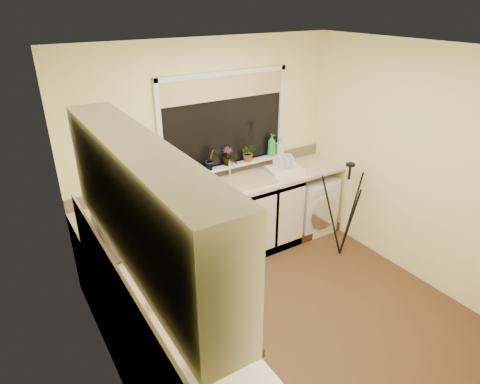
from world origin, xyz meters
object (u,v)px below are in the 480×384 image
object	(u,v)px
glass_jug	(203,347)
cup_back	(292,164)
dish_rack	(285,170)
cup_left	(185,319)
microwave	(122,228)
plant_c	(227,156)
kettle	(138,242)
steel_jar	(157,298)
washing_machine	(310,204)
plant_d	(248,152)
laptop	(187,189)
plant_a	(179,166)
soap_bottle_clear	(280,146)
soap_bottle_green	(272,145)
plant_b	(210,160)
tripod	(345,211)

from	to	relation	value
glass_jug	cup_back	bearing A→B (deg)	41.86
dish_rack	cup_left	xyz separation A→B (m)	(-2.10, -1.68, 0.01)
microwave	cup_back	world-z (taller)	microwave
dish_rack	cup_back	size ratio (longest dim) A/B	3.59
microwave	plant_c	world-z (taller)	plant_c
kettle	steel_jar	world-z (taller)	kettle
dish_rack	plant_c	size ratio (longest dim) A/B	1.89
washing_machine	cup_back	bearing A→B (deg)	160.92
dish_rack	plant_c	bearing A→B (deg)	169.49
kettle	glass_jug	size ratio (longest dim) A/B	1.15
microwave	plant_d	distance (m)	1.93
laptop	cup_left	distance (m)	1.93
plant_c	dish_rack	bearing A→B (deg)	-20.97
kettle	plant_a	distance (m)	1.27
steel_jar	microwave	xyz separation A→B (m)	(0.04, 0.88, 0.10)
plant_d	soap_bottle_clear	xyz separation A→B (m)	(0.47, 0.01, -0.01)
steel_jar	cup_left	world-z (taller)	steel_jar
soap_bottle_green	cup_back	xyz separation A→B (m)	(0.19, -0.17, -0.24)
kettle	microwave	size ratio (longest dim) A/B	0.36
plant_d	laptop	bearing A→B (deg)	-169.22
plant_c	cup_left	bearing A→B (deg)	-127.17
steel_jar	cup_back	distance (m)	2.77
washing_machine	kettle	bearing A→B (deg)	-163.38
plant_b	steel_jar	bearing A→B (deg)	-128.43
tripod	plant_c	distance (m)	1.49
plant_a	plant_d	size ratio (longest dim) A/B	1.07
plant_c	soap_bottle_green	bearing A→B (deg)	-0.43
plant_c	cup_back	xyz separation A→B (m)	(0.81, -0.18, -0.21)
glass_jug	steel_jar	world-z (taller)	glass_jug
washing_machine	plant_b	world-z (taller)	plant_b
laptop	kettle	bearing A→B (deg)	-130.96
washing_machine	microwave	size ratio (longest dim) A/B	1.34
kettle	soap_bottle_green	xyz separation A→B (m)	(2.04, 0.97, 0.18)
plant_c	cup_back	size ratio (longest dim) A/B	1.90
washing_machine	soap_bottle_clear	distance (m)	0.88
dish_rack	tripod	bearing A→B (deg)	-51.65
steel_jar	plant_d	distance (m)	2.45
plant_a	kettle	bearing A→B (deg)	-130.18
cup_back	kettle	bearing A→B (deg)	-160.40
tripod	dish_rack	bearing A→B (deg)	107.96
plant_d	cup_left	xyz separation A→B (m)	(-1.73, -1.91, -0.21)
plant_b	plant_c	xyz separation A→B (m)	(0.24, 0.02, -0.01)
laptop	dish_rack	world-z (taller)	laptop
cup_back	washing_machine	bearing A→B (deg)	-20.02
plant_a	plant_d	distance (m)	0.88
steel_jar	plant_d	world-z (taller)	plant_d
dish_rack	glass_jug	size ratio (longest dim) A/B	2.28
plant_a	soap_bottle_clear	world-z (taller)	plant_a
plant_b	cup_back	distance (m)	1.08
steel_jar	soap_bottle_clear	size ratio (longest dim) A/B	0.61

